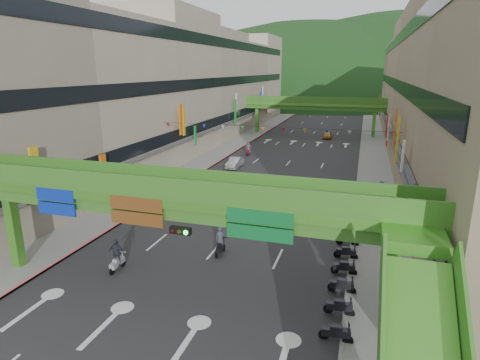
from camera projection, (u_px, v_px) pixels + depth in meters
name	position (u px, v px, depth m)	size (l,w,h in m)	color
road_slab	(300.00, 149.00, 62.94)	(18.00, 140.00, 0.02)	#28282B
sidewalk_left	(234.00, 145.00, 66.05)	(4.00, 140.00, 0.15)	gray
sidewalk_right	(374.00, 153.00, 59.79)	(4.00, 140.00, 0.15)	gray
curb_left	(245.00, 146.00, 65.51)	(0.20, 140.00, 0.18)	#CC5959
curb_right	(360.00, 152.00, 60.33)	(0.20, 140.00, 0.18)	gray
building_row_left	(188.00, 86.00, 65.79)	(12.80, 95.00, 19.00)	#9E937F
building_row_right	(440.00, 90.00, 55.02)	(12.80, 95.00, 19.00)	gray
overpass_near	(184.00, 213.00, 20.21)	(28.00, 12.27, 7.10)	#4C9E2D
overpass_far	(314.00, 106.00, 75.30)	(28.00, 2.20, 7.10)	#4C9E2D
hill_left	(306.00, 99.00, 168.45)	(168.00, 140.00, 112.00)	#1C4419
hill_right	(404.00, 98.00, 175.48)	(208.00, 176.00, 128.00)	#1C4419
bunting_string	(273.00, 129.00, 42.94)	(26.00, 0.36, 0.47)	black
scooter_rider_near	(220.00, 242.00, 27.06)	(0.68, 1.60, 1.99)	black
scooter_rider_mid	(274.00, 194.00, 36.74)	(0.91, 1.60, 2.18)	black
scooter_rider_left	(117.00, 255.00, 24.85)	(1.06, 1.60, 2.12)	gray
scooter_rider_far	(248.00, 148.00, 58.21)	(0.90, 1.60, 2.10)	maroon
parked_scooter_row	(343.00, 276.00, 23.48)	(1.60, 11.59, 1.08)	black
car_silver	(235.00, 163.00, 51.08)	(1.39, 3.99, 1.32)	#ACACB4
car_yellow	(327.00, 135.00, 72.52)	(1.46, 3.63, 1.24)	#C8872E
pedestrian_red	(394.00, 215.00, 32.27)	(0.82, 0.64, 1.68)	#B92C03
pedestrian_dark	(363.00, 223.00, 30.54)	(1.07, 0.45, 1.83)	black
pedestrian_blue	(381.00, 191.00, 38.86)	(0.76, 0.49, 1.63)	#32475B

